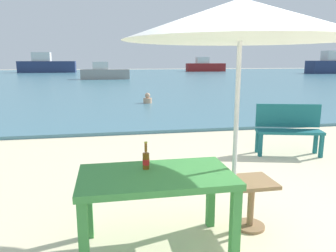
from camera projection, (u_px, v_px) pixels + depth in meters
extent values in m
plane|color=beige|center=(289.00, 243.00, 3.19)|extent=(120.00, 120.00, 0.00)
cube|color=teal|center=(124.00, 77.00, 32.06)|extent=(120.00, 50.00, 0.08)
cube|color=#3D8C42|center=(156.00, 177.00, 2.95)|extent=(1.40, 0.80, 0.06)
cube|color=#3D8C42|center=(84.00, 242.00, 2.59)|extent=(0.08, 0.08, 0.70)
cube|color=#3D8C42|center=(235.00, 227.00, 2.82)|extent=(0.08, 0.08, 0.70)
cube|color=#3D8C42|center=(88.00, 205.00, 3.24)|extent=(0.08, 0.08, 0.70)
cube|color=#3D8C42|center=(211.00, 195.00, 3.47)|extent=(0.08, 0.08, 0.70)
cylinder|color=brown|center=(146.00, 161.00, 3.06)|extent=(0.06, 0.06, 0.16)
cone|color=brown|center=(146.00, 153.00, 3.04)|extent=(0.06, 0.06, 0.03)
cylinder|color=brown|center=(146.00, 147.00, 3.03)|extent=(0.03, 0.03, 0.09)
cylinder|color=red|center=(146.00, 162.00, 3.06)|extent=(0.07, 0.07, 0.05)
cylinder|color=gold|center=(146.00, 142.00, 3.02)|extent=(0.03, 0.03, 0.01)
cylinder|color=silver|center=(236.00, 128.00, 3.03)|extent=(0.04, 0.04, 2.30)
cone|color=white|center=(241.00, 20.00, 2.83)|extent=(2.10, 2.10, 0.36)
cube|color=olive|center=(252.00, 182.00, 3.39)|extent=(0.44, 0.44, 0.04)
cylinder|color=olive|center=(251.00, 206.00, 3.45)|extent=(0.07, 0.07, 0.50)
cylinder|color=olive|center=(250.00, 226.00, 3.50)|extent=(0.32, 0.32, 0.03)
cube|color=#196066|center=(289.00, 132.00, 6.07)|extent=(1.25, 0.65, 0.05)
cube|color=#196066|center=(288.00, 116.00, 6.17)|extent=(1.17, 0.34, 0.44)
cube|color=#196066|center=(260.00, 145.00, 6.01)|extent=(0.06, 0.06, 0.42)
cube|color=#196066|center=(321.00, 146.00, 5.94)|extent=(0.06, 0.06, 0.42)
cube|color=#196066|center=(257.00, 142.00, 6.29)|extent=(0.06, 0.06, 0.42)
cube|color=#196066|center=(316.00, 143.00, 6.21)|extent=(0.06, 0.06, 0.42)
cylinder|color=tan|center=(148.00, 101.00, 12.82)|extent=(0.34, 0.34, 0.20)
sphere|color=tan|center=(148.00, 95.00, 12.78)|extent=(0.21, 0.21, 0.21)
cube|color=maroon|center=(206.00, 67.00, 46.96)|extent=(5.59, 1.52, 1.14)
cube|color=silver|center=(202.00, 60.00, 46.66)|extent=(1.78, 1.14, 0.89)
cube|color=silver|center=(333.00, 56.00, 39.82)|extent=(2.40, 1.55, 1.20)
cube|color=gray|center=(105.00, 74.00, 28.40)|extent=(4.17, 1.14, 0.85)
cube|color=silver|center=(100.00, 65.00, 28.18)|extent=(1.33, 0.85, 0.66)
cube|color=navy|center=(47.00, 67.00, 42.85)|extent=(7.22, 1.97, 1.48)
cube|color=silver|center=(41.00, 57.00, 42.47)|extent=(2.30, 1.48, 1.15)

